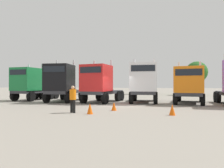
% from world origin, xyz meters
% --- Properties ---
extents(ground, '(200.00, 200.00, 0.00)m').
position_xyz_m(ground, '(0.00, 0.00, 0.00)').
color(ground, gray).
extents(semi_truck_green, '(2.98, 5.91, 4.20)m').
position_xyz_m(semi_truck_green, '(-10.67, 2.98, 1.91)').
color(semi_truck_green, '#333338').
rests_on(semi_truck_green, ground).
extents(semi_truck_black, '(3.10, 6.64, 4.36)m').
position_xyz_m(semi_truck_black, '(-6.12, 1.98, 1.97)').
color(semi_truck_black, '#333338').
rests_on(semi_truck_black, ground).
extents(semi_truck_red, '(3.25, 6.09, 4.23)m').
position_xyz_m(semi_truck_red, '(-2.18, 2.01, 1.92)').
color(semi_truck_red, '#333338').
rests_on(semi_truck_red, ground).
extents(semi_truck_white, '(2.88, 6.00, 4.35)m').
position_xyz_m(semi_truck_white, '(2.07, 2.86, 1.99)').
color(semi_truck_white, '#333338').
rests_on(semi_truck_white, ground).
extents(semi_truck_orange, '(3.34, 6.49, 3.92)m').
position_xyz_m(semi_truck_orange, '(6.19, 2.81, 1.75)').
color(semi_truck_orange, '#333338').
rests_on(semi_truck_orange, ground).
extents(visitor_in_hivis, '(0.55, 0.55, 1.69)m').
position_xyz_m(visitor_in_hivis, '(-1.57, -5.19, 0.98)').
color(visitor_in_hivis, black).
rests_on(visitor_in_hivis, ground).
extents(traffic_cone_near, '(0.36, 0.36, 0.65)m').
position_xyz_m(traffic_cone_near, '(-0.34, -5.44, 0.33)').
color(traffic_cone_near, '#F2590C').
rests_on(traffic_cone_near, ground).
extents(traffic_cone_mid, '(0.36, 0.36, 0.58)m').
position_xyz_m(traffic_cone_mid, '(0.66, -3.46, 0.29)').
color(traffic_cone_mid, '#F2590C').
rests_on(traffic_cone_mid, ground).
extents(traffic_cone_far, '(0.36, 0.36, 0.64)m').
position_xyz_m(traffic_cone_far, '(4.43, -4.73, 0.32)').
color(traffic_cone_far, '#F2590C').
rests_on(traffic_cone_far, ground).
extents(oak_far_left, '(3.24, 3.24, 5.54)m').
position_xyz_m(oak_far_left, '(-8.53, 20.08, 3.90)').
color(oak_far_left, '#4C3823').
rests_on(oak_far_left, ground).
extents(oak_far_centre, '(3.28, 3.28, 5.43)m').
position_xyz_m(oak_far_centre, '(0.94, 21.83, 3.77)').
color(oak_far_centre, '#4C3823').
rests_on(oak_far_centre, ground).
extents(oak_far_right, '(3.60, 3.60, 5.73)m').
position_xyz_m(oak_far_right, '(9.33, 20.12, 3.92)').
color(oak_far_right, '#4C3823').
rests_on(oak_far_right, ground).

